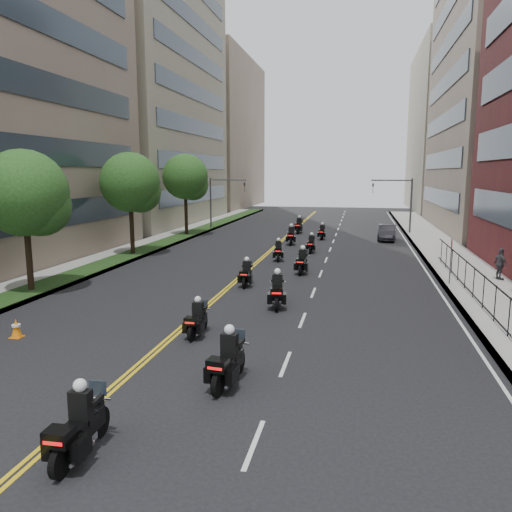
{
  "coord_description": "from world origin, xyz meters",
  "views": [
    {
      "loc": [
        5.4,
        -10.42,
        6.22
      ],
      "look_at": [
        0.28,
        14.33,
        1.95
      ],
      "focal_mm": 35.0,
      "sensor_mm": 36.0,
      "label": 1
    }
  ],
  "objects_px": {
    "motorcycle_7": "(311,245)",
    "motorcycle_10": "(299,226)",
    "motorcycle_1": "(228,362)",
    "pedestrian_c": "(500,264)",
    "motorcycle_9": "(322,233)",
    "motorcycle_5": "(302,262)",
    "motorcycle_8": "(291,236)",
    "motorcycle_4": "(246,274)",
    "motorcycle_2": "(197,320)",
    "motorcycle_6": "(278,252)",
    "motorcycle_3": "(277,292)",
    "motorcycle_0": "(79,428)",
    "parked_sedan": "(387,233)",
    "traffic_cone": "(16,328)"
  },
  "relations": [
    {
      "from": "motorcycle_0",
      "to": "motorcycle_5",
      "type": "bearing_deg",
      "value": 81.94
    },
    {
      "from": "motorcycle_3",
      "to": "motorcycle_6",
      "type": "relative_size",
      "value": 1.13
    },
    {
      "from": "motorcycle_4",
      "to": "pedestrian_c",
      "type": "distance_m",
      "value": 14.48
    },
    {
      "from": "motorcycle_7",
      "to": "motorcycle_10",
      "type": "relative_size",
      "value": 0.85
    },
    {
      "from": "motorcycle_3",
      "to": "pedestrian_c",
      "type": "distance_m",
      "value": 13.98
    },
    {
      "from": "motorcycle_4",
      "to": "traffic_cone",
      "type": "distance_m",
      "value": 12.27
    },
    {
      "from": "motorcycle_3",
      "to": "motorcycle_8",
      "type": "relative_size",
      "value": 1.0
    },
    {
      "from": "motorcycle_8",
      "to": "motorcycle_10",
      "type": "distance_m",
      "value": 8.11
    },
    {
      "from": "motorcycle_1",
      "to": "motorcycle_9",
      "type": "relative_size",
      "value": 1.15
    },
    {
      "from": "motorcycle_5",
      "to": "motorcycle_10",
      "type": "distance_m",
      "value": 20.61
    },
    {
      "from": "motorcycle_3",
      "to": "motorcycle_9",
      "type": "distance_m",
      "value": 24.29
    },
    {
      "from": "motorcycle_3",
      "to": "motorcycle_7",
      "type": "height_order",
      "value": "motorcycle_3"
    },
    {
      "from": "motorcycle_2",
      "to": "pedestrian_c",
      "type": "height_order",
      "value": "pedestrian_c"
    },
    {
      "from": "motorcycle_3",
      "to": "motorcycle_6",
      "type": "xyz_separation_m",
      "value": [
        -1.93,
        12.35,
        -0.08
      ]
    },
    {
      "from": "motorcycle_0",
      "to": "motorcycle_7",
      "type": "relative_size",
      "value": 1.13
    },
    {
      "from": "motorcycle_8",
      "to": "pedestrian_c",
      "type": "xyz_separation_m",
      "value": [
        13.69,
        -12.58,
        0.34
      ]
    },
    {
      "from": "motorcycle_4",
      "to": "motorcycle_9",
      "type": "relative_size",
      "value": 1.01
    },
    {
      "from": "motorcycle_9",
      "to": "motorcycle_7",
      "type": "bearing_deg",
      "value": -90.86
    },
    {
      "from": "parked_sedan",
      "to": "motorcycle_7",
      "type": "bearing_deg",
      "value": -120.64
    },
    {
      "from": "motorcycle_1",
      "to": "traffic_cone",
      "type": "bearing_deg",
      "value": 170.36
    },
    {
      "from": "motorcycle_8",
      "to": "traffic_cone",
      "type": "distance_m",
      "value": 27.57
    },
    {
      "from": "motorcycle_2",
      "to": "motorcycle_7",
      "type": "relative_size",
      "value": 0.98
    },
    {
      "from": "motorcycle_1",
      "to": "motorcycle_8",
      "type": "bearing_deg",
      "value": 100.26
    },
    {
      "from": "motorcycle_1",
      "to": "pedestrian_c",
      "type": "relative_size",
      "value": 1.36
    },
    {
      "from": "motorcycle_4",
      "to": "pedestrian_c",
      "type": "relative_size",
      "value": 1.2
    },
    {
      "from": "parked_sedan",
      "to": "motorcycle_4",
      "type": "bearing_deg",
      "value": -107.14
    },
    {
      "from": "motorcycle_3",
      "to": "motorcycle_8",
      "type": "height_order",
      "value": "motorcycle_3"
    },
    {
      "from": "motorcycle_4",
      "to": "motorcycle_9",
      "type": "distance_m",
      "value": 20.42
    },
    {
      "from": "motorcycle_4",
      "to": "motorcycle_6",
      "type": "relative_size",
      "value": 1.0
    },
    {
      "from": "motorcycle_1",
      "to": "motorcycle_0",
      "type": "bearing_deg",
      "value": -111.14
    },
    {
      "from": "motorcycle_5",
      "to": "traffic_cone",
      "type": "bearing_deg",
      "value": -121.15
    },
    {
      "from": "motorcycle_4",
      "to": "motorcycle_2",
      "type": "bearing_deg",
      "value": -93.2
    },
    {
      "from": "motorcycle_0",
      "to": "motorcycle_4",
      "type": "xyz_separation_m",
      "value": [
        -0.14,
        17.18,
        -0.06
      ]
    },
    {
      "from": "parked_sedan",
      "to": "traffic_cone",
      "type": "relative_size",
      "value": 5.9
    },
    {
      "from": "motorcycle_2",
      "to": "motorcycle_5",
      "type": "xyz_separation_m",
      "value": [
        2.59,
        12.77,
        0.08
      ]
    },
    {
      "from": "motorcycle_5",
      "to": "parked_sedan",
      "type": "relative_size",
      "value": 0.55
    },
    {
      "from": "motorcycle_7",
      "to": "traffic_cone",
      "type": "distance_m",
      "value": 24.35
    },
    {
      "from": "parked_sedan",
      "to": "pedestrian_c",
      "type": "height_order",
      "value": "pedestrian_c"
    },
    {
      "from": "motorcycle_1",
      "to": "motorcycle_8",
      "type": "height_order",
      "value": "motorcycle_1"
    },
    {
      "from": "parked_sedan",
      "to": "motorcycle_10",
      "type": "bearing_deg",
      "value": 162.06
    },
    {
      "from": "motorcycle_6",
      "to": "pedestrian_c",
      "type": "bearing_deg",
      "value": -25.87
    },
    {
      "from": "motorcycle_1",
      "to": "motorcycle_4",
      "type": "relative_size",
      "value": 1.13
    },
    {
      "from": "motorcycle_10",
      "to": "pedestrian_c",
      "type": "relative_size",
      "value": 1.38
    },
    {
      "from": "motorcycle_2",
      "to": "traffic_cone",
      "type": "relative_size",
      "value": 2.85
    },
    {
      "from": "motorcycle_1",
      "to": "motorcycle_2",
      "type": "bearing_deg",
      "value": 125.43
    },
    {
      "from": "motorcycle_1",
      "to": "motorcycle_5",
      "type": "height_order",
      "value": "motorcycle_1"
    },
    {
      "from": "motorcycle_0",
      "to": "parked_sedan",
      "type": "height_order",
      "value": "motorcycle_0"
    },
    {
      "from": "motorcycle_4",
      "to": "motorcycle_10",
      "type": "bearing_deg",
      "value": 86.52
    },
    {
      "from": "motorcycle_4",
      "to": "motorcycle_6",
      "type": "distance_m",
      "value": 8.32
    },
    {
      "from": "motorcycle_9",
      "to": "motorcycle_5",
      "type": "bearing_deg",
      "value": -89.19
    }
  ]
}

